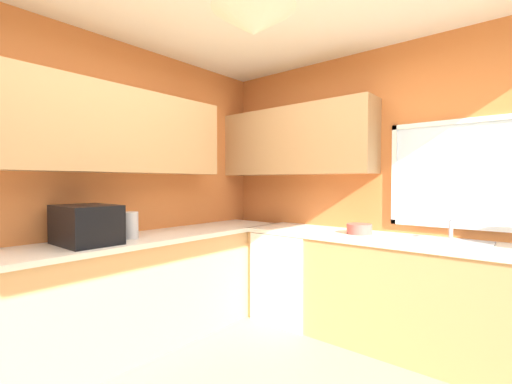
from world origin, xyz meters
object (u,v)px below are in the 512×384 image
microwave (86,225)px  dishwasher (292,275)px  bowl (359,229)px  kettle (130,225)px  sink_assembly (446,241)px

microwave → dishwasher: bearing=69.3°
bowl → microwave: bearing=-127.2°
dishwasher → kettle: (-0.64, -1.40, 0.59)m
kettle → bowl: kettle is taller
sink_assembly → bowl: 0.69m
microwave → sink_assembly: size_ratio=0.82×
microwave → bowl: (1.35, 1.78, -0.10)m
kettle → microwave: bearing=-93.3°
sink_assembly → bowl: size_ratio=2.70×
microwave → kettle: size_ratio=2.21×
microwave → kettle: (0.02, 0.34, -0.04)m
microwave → bowl: bearing=52.8°
microwave → bowl: size_ratio=2.21×
dishwasher → microwave: microwave is taller
kettle → sink_assembly: kettle is taller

